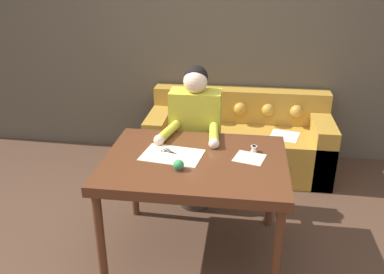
% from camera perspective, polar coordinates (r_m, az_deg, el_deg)
% --- Properties ---
extents(ground_plane, '(16.00, 16.00, 0.00)m').
position_cam_1_polar(ground_plane, '(3.12, -0.48, -16.94)').
color(ground_plane, '#4C3323').
extents(wall_back, '(8.00, 0.06, 2.60)m').
position_cam_1_polar(wall_back, '(4.36, 3.22, 13.98)').
color(wall_back, brown).
rests_on(wall_back, ground_plane).
extents(dining_table, '(1.25, 0.95, 0.78)m').
position_cam_1_polar(dining_table, '(2.82, 0.40, -4.49)').
color(dining_table, '#562D19').
rests_on(dining_table, ground_plane).
extents(couch, '(1.83, 0.78, 0.78)m').
position_cam_1_polar(couch, '(4.25, 6.52, -0.56)').
color(couch, '#B7842D').
rests_on(couch, ground_plane).
extents(person, '(0.49, 0.63, 1.27)m').
position_cam_1_polar(person, '(3.42, 0.45, -0.31)').
color(person, '#33281E').
rests_on(person, ground_plane).
extents(pattern_paper_main, '(0.45, 0.34, 0.00)m').
position_cam_1_polar(pattern_paper_main, '(2.84, -2.80, -2.53)').
color(pattern_paper_main, beige).
rests_on(pattern_paper_main, dining_table).
extents(pattern_paper_offcut, '(0.24, 0.23, 0.00)m').
position_cam_1_polar(pattern_paper_offcut, '(2.82, 8.07, -2.92)').
color(pattern_paper_offcut, beige).
rests_on(pattern_paper_offcut, dining_table).
extents(scissors, '(0.23, 0.17, 0.01)m').
position_cam_1_polar(scissors, '(2.88, -2.95, -2.18)').
color(scissors, silver).
rests_on(scissors, dining_table).
extents(thread_spool, '(0.04, 0.04, 0.05)m').
position_cam_1_polar(thread_spool, '(2.91, 8.67, -1.65)').
color(thread_spool, beige).
rests_on(thread_spool, dining_table).
extents(pin_cushion, '(0.07, 0.07, 0.07)m').
position_cam_1_polar(pin_cushion, '(2.63, -1.89, -4.00)').
color(pin_cushion, '#4C3828').
rests_on(pin_cushion, dining_table).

